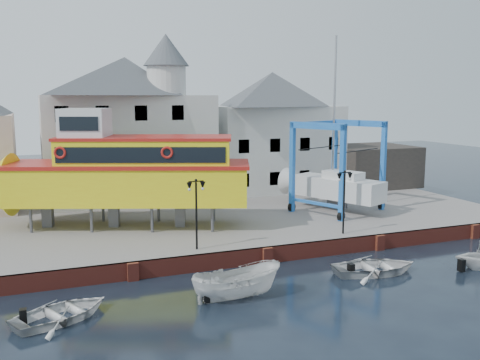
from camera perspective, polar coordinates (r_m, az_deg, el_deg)
name	(u,v)px	position (r m, az deg, el deg)	size (l,w,h in m)	color
ground	(267,264)	(32.39, 2.90, -8.91)	(140.00, 140.00, 0.00)	black
hardstanding	(210,217)	(42.17, -3.25, -4.00)	(44.00, 22.00, 1.00)	#68615D
quay_wall	(266,255)	(32.33, 2.83, -8.01)	(44.00, 0.47, 1.00)	maroon
building_white_main	(129,127)	(47.22, -11.81, 5.60)	(14.00, 8.30, 14.00)	silver
building_white_right	(272,131)	(51.96, 3.42, 5.24)	(12.00, 8.00, 11.20)	silver
shed_dark	(370,166)	(55.56, 13.67, 1.51)	(8.00, 7.00, 4.00)	#272521
lamp_post_left	(196,196)	(31.10, -4.70, -1.74)	(1.12, 0.32, 4.20)	black
lamp_post_right	(344,186)	(35.23, 11.08, -0.62)	(1.12, 0.32, 4.20)	black
tour_boat	(113,172)	(37.38, -13.38, 0.86)	(18.99, 10.70, 8.11)	#59595E
travel_lift	(329,181)	(43.00, 9.48, -0.12)	(7.72, 9.09, 13.49)	blue
motorboat_a	(237,299)	(27.08, -0.32, -12.54)	(1.77, 4.71, 1.82)	silver
motorboat_b	(375,273)	(31.61, 14.20, -9.63)	(3.49, 4.88, 1.01)	silver
motorboat_d	(62,320)	(25.98, -18.43, -13.97)	(3.17, 4.44, 0.92)	silver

